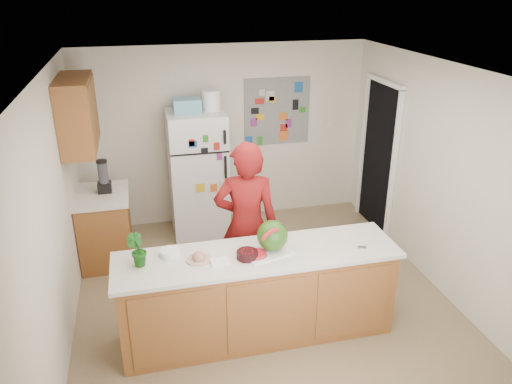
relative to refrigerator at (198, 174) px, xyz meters
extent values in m
cube|color=brown|center=(0.45, -1.88, -0.86)|extent=(4.00, 4.50, 0.02)
cube|color=beige|center=(0.45, 0.38, 0.40)|extent=(4.00, 0.02, 2.50)
cube|color=beige|center=(-1.56, -1.88, 0.40)|extent=(0.02, 4.50, 2.50)
cube|color=beige|center=(2.46, -1.88, 0.40)|extent=(0.02, 4.50, 2.50)
cube|color=white|center=(0.45, -1.88, 1.66)|extent=(4.00, 4.50, 0.02)
cube|color=black|center=(2.44, -0.43, 0.17)|extent=(0.03, 0.85, 2.04)
cube|color=brown|center=(0.25, -2.38, -0.41)|extent=(2.60, 0.62, 0.88)
cube|color=silver|center=(0.25, -2.38, 0.05)|extent=(2.68, 0.70, 0.04)
cube|color=brown|center=(-1.24, -0.53, -0.42)|extent=(0.60, 0.80, 0.86)
cube|color=silver|center=(-1.24, -0.53, 0.03)|extent=(0.64, 0.84, 0.04)
cube|color=brown|center=(-1.37, -0.58, 1.05)|extent=(0.35, 1.00, 0.80)
cube|color=silver|center=(0.00, 0.00, 0.00)|extent=(0.75, 0.70, 1.70)
cube|color=#5999B2|center=(-0.10, 0.00, 0.94)|extent=(0.35, 0.28, 0.18)
cube|color=slate|center=(1.20, 0.36, 0.70)|extent=(0.95, 0.01, 0.95)
imported|color=maroon|center=(0.27, -1.78, 0.06)|extent=(0.74, 0.56, 1.83)
cylinder|color=black|center=(-1.19, -0.48, 0.24)|extent=(0.12, 0.12, 0.38)
cube|color=silver|center=(0.33, -2.37, 0.08)|extent=(0.52, 0.44, 0.01)
sphere|color=#1D5815|center=(0.39, -2.35, 0.23)|extent=(0.29, 0.29, 0.29)
cylinder|color=red|center=(0.22, -2.42, 0.09)|extent=(0.19, 0.19, 0.02)
cylinder|color=black|center=(0.13, -2.44, 0.11)|extent=(0.24, 0.24, 0.07)
cylinder|color=silver|center=(-0.55, -2.23, 0.10)|extent=(0.21, 0.21, 0.06)
cylinder|color=#120C5B|center=(0.12, -2.43, 0.10)|extent=(0.15, 0.15, 0.05)
cylinder|color=#BAAE91|center=(-0.30, -2.37, 0.08)|extent=(0.25, 0.25, 0.02)
cube|color=white|center=(-0.12, -2.46, 0.08)|extent=(0.17, 0.15, 0.02)
cube|color=gray|center=(1.24, -2.51, 0.08)|extent=(0.09, 0.06, 0.01)
imported|color=#0C3E10|center=(-0.84, -2.33, 0.22)|extent=(0.21, 0.19, 0.31)
camera|label=1|loc=(-0.72, -6.31, 2.43)|focal=35.00mm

